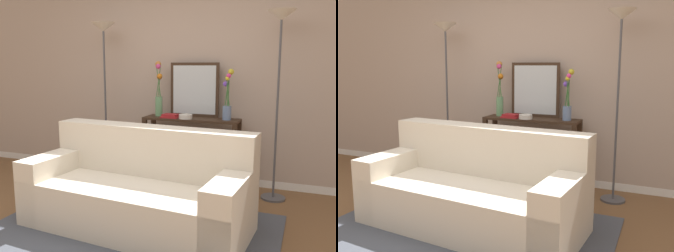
{
  "view_description": "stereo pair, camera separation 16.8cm",
  "coord_description": "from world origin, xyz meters",
  "views": [
    {
      "loc": [
        1.45,
        -2.16,
        1.44
      ],
      "look_at": [
        0.11,
        1.26,
        0.83
      ],
      "focal_mm": 39.13,
      "sensor_mm": 36.0,
      "label": 1
    },
    {
      "loc": [
        1.6,
        -2.09,
        1.44
      ],
      "look_at": [
        0.11,
        1.26,
        0.83
      ],
      "focal_mm": 39.13,
      "sensor_mm": 36.0,
      "label": 2
    }
  ],
  "objects": [
    {
      "name": "back_wall",
      "position": [
        0.0,
        2.23,
        1.35
      ],
      "size": [
        12.0,
        0.15,
        2.7
      ],
      "color": "white",
      "rests_on": "ground"
    },
    {
      "name": "book_row_under_console",
      "position": [
        -0.19,
        1.91,
        0.06
      ],
      "size": [
        0.25,
        0.17,
        0.13
      ],
      "color": "#BC3328",
      "rests_on": "ground"
    },
    {
      "name": "area_rug",
      "position": [
        0.06,
        0.51,
        0.01
      ],
      "size": [
        2.49,
        1.68,
        0.01
      ],
      "color": "#474C56",
      "rests_on": "ground"
    },
    {
      "name": "console_table",
      "position": [
        0.15,
        1.91,
        0.56
      ],
      "size": [
        1.14,
        0.32,
        0.83
      ],
      "color": "#382619",
      "rests_on": "ground"
    },
    {
      "name": "book_stack",
      "position": [
        -0.08,
        1.84,
        0.85
      ],
      "size": [
        0.21,
        0.16,
        0.04
      ],
      "color": "maroon",
      "rests_on": "console_table"
    },
    {
      "name": "couch",
      "position": [
        0.06,
        0.67,
        0.32
      ],
      "size": [
        2.05,
        1.01,
        0.88
      ],
      "color": "beige",
      "rests_on": "ground"
    },
    {
      "name": "floor_lamp_left",
      "position": [
        -0.94,
        1.81,
        1.53
      ],
      "size": [
        0.28,
        0.28,
        1.95
      ],
      "color": "#4C4C51",
      "rests_on": "ground"
    },
    {
      "name": "vase_short_flowers",
      "position": [
        0.58,
        1.91,
        1.05
      ],
      "size": [
        0.12,
        0.11,
        0.57
      ],
      "color": "#6B84AD",
      "rests_on": "console_table"
    },
    {
      "name": "fruit_bowl",
      "position": [
        0.11,
        1.82,
        0.86
      ],
      "size": [
        0.16,
        0.16,
        0.05
      ],
      "color": "silver",
      "rests_on": "console_table"
    },
    {
      "name": "floor_lamp_right",
      "position": [
        1.13,
        1.81,
        1.56
      ],
      "size": [
        0.28,
        0.28,
        1.99
      ],
      "color": "#4C4C51",
      "rests_on": "ground"
    },
    {
      "name": "wall_mirror",
      "position": [
        0.15,
        2.04,
        1.15
      ],
      "size": [
        0.6,
        0.02,
        0.64
      ],
      "color": "#382619",
      "rests_on": "console_table"
    },
    {
      "name": "vase_tall_flowers",
      "position": [
        -0.27,
        1.94,
        1.12
      ],
      "size": [
        0.11,
        0.13,
        0.66
      ],
      "color": "#669E6B",
      "rests_on": "console_table"
    }
  ]
}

